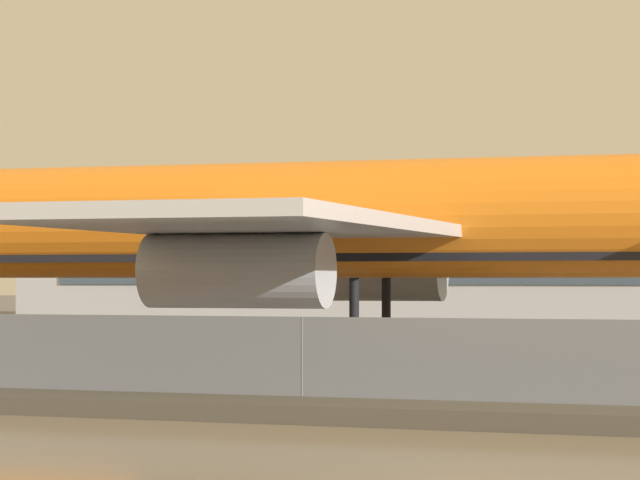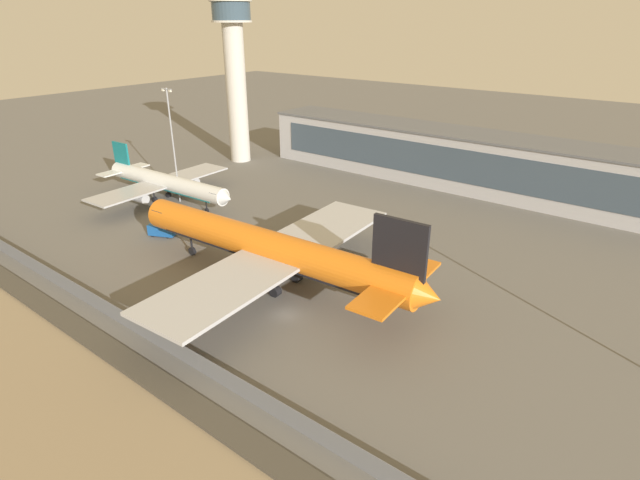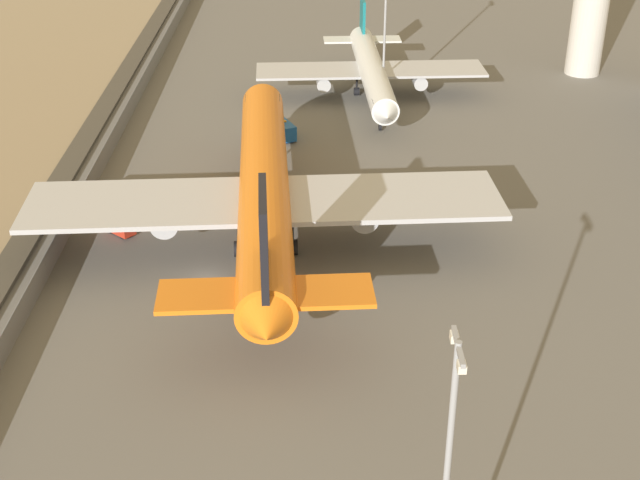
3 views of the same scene
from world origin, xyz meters
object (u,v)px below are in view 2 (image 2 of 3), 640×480
passenger_jet_white_teal (165,182)px  baggage_tug (185,319)px  control_tower (235,69)px  ops_van (163,230)px  cargo_jet_orange (272,249)px  apron_light_mast_apron_west (173,141)px

passenger_jet_white_teal → baggage_tug: size_ratio=11.88×
passenger_jet_white_teal → control_tower: (-12.56, 36.02, 21.55)m
passenger_jet_white_teal → control_tower: bearing=109.2°
passenger_jet_white_teal → ops_van: bearing=-38.7°
baggage_tug → ops_van: size_ratio=0.62×
passenger_jet_white_teal → baggage_tug: (44.50, -30.06, -3.70)m
cargo_jet_orange → baggage_tug: 17.04m
passenger_jet_white_teal → control_tower: size_ratio=0.90×
baggage_tug → ops_van: 32.93m
cargo_jet_orange → baggage_tug: cargo_jet_orange is taller
passenger_jet_white_teal → baggage_tug: passenger_jet_white_teal is taller
ops_van → cargo_jet_orange: bearing=-1.8°
ops_van → control_tower: control_tower is taller
baggage_tug → apron_light_mast_apron_west: size_ratio=0.14×
cargo_jet_orange → apron_light_mast_apron_west: size_ratio=2.26×
baggage_tug → apron_light_mast_apron_west: bearing=142.9°
baggage_tug → control_tower: bearing=130.8°
ops_van → baggage_tug: bearing=-31.1°
passenger_jet_white_teal → apron_light_mast_apron_west: bearing=31.3°
control_tower → apron_light_mast_apron_west: size_ratio=1.79×
ops_van → apron_light_mast_apron_west: apron_light_mast_apron_west is taller
passenger_jet_white_teal → ops_van: size_ratio=7.35×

